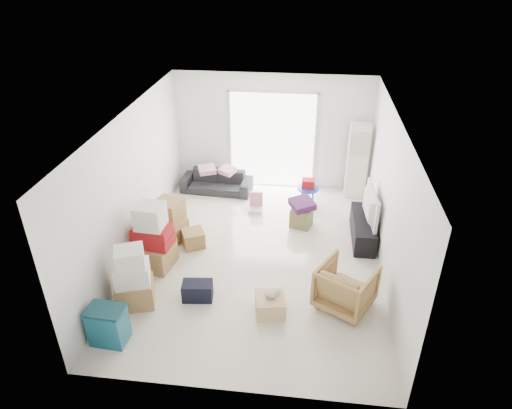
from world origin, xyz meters
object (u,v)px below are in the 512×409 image
object	(u,v)px
ac_tower	(357,161)
sofa	(217,179)
storage_bins	(108,325)
wood_crate	(270,305)
ottoman	(301,217)
armchair	(346,285)
tv_console	(363,229)
television	(365,216)
kids_table	(308,187)

from	to	relation	value
ac_tower	sofa	size ratio (longest dim) A/B	1.06
storage_bins	wood_crate	size ratio (longest dim) A/B	1.33
sofa	ottoman	world-z (taller)	sofa
storage_bins	armchair	bearing A→B (deg)	18.99
tv_console	armchair	bearing A→B (deg)	-102.56
television	storage_bins	xyz separation A→B (m)	(-3.90, -3.20, -0.22)
tv_console	television	bearing A→B (deg)	0.00
wood_crate	tv_console	bearing A→B (deg)	55.11
tv_console	storage_bins	xyz separation A→B (m)	(-3.90, -3.20, 0.08)
ac_tower	armchair	xyz separation A→B (m)	(-0.40, -3.81, -0.46)
ottoman	sofa	bearing A→B (deg)	147.48
kids_table	wood_crate	bearing A→B (deg)	-97.95
ac_tower	wood_crate	bearing A→B (deg)	-110.84
television	sofa	bearing A→B (deg)	59.44
television	tv_console	bearing A→B (deg)	-0.00
television	wood_crate	bearing A→B (deg)	141.42
tv_console	television	size ratio (longest dim) A/B	1.25
tv_console	storage_bins	world-z (taller)	storage_bins
sofa	wood_crate	distance (m)	4.30
ac_tower	ottoman	xyz separation A→B (m)	(-1.17, -1.45, -0.67)
sofa	armchair	bearing A→B (deg)	-48.52
sofa	kids_table	xyz separation A→B (m)	(2.14, -0.37, 0.11)
tv_console	kids_table	distance (m)	1.71
sofa	kids_table	world-z (taller)	sofa
sofa	armchair	world-z (taller)	armchair
storage_bins	kids_table	bearing A→B (deg)	58.12
tv_console	wood_crate	distance (m)	2.83
sofa	storage_bins	distance (m)	4.89
armchair	kids_table	size ratio (longest dim) A/B	1.36
ac_tower	wood_crate	world-z (taller)	ac_tower
ac_tower	sofa	distance (m)	3.26
kids_table	ac_tower	bearing A→B (deg)	25.95
kids_table	wood_crate	distance (m)	3.65
tv_console	armchair	size ratio (longest dim) A/B	1.64
kids_table	wood_crate	xyz separation A→B (m)	(-0.50, -3.60, -0.28)
sofa	wood_crate	size ratio (longest dim) A/B	3.59
kids_table	sofa	bearing A→B (deg)	170.24
ac_tower	kids_table	world-z (taller)	ac_tower
tv_console	ottoman	bearing A→B (deg)	163.98
storage_bins	tv_console	bearing A→B (deg)	39.34
armchair	ottoman	distance (m)	2.49
storage_bins	ottoman	world-z (taller)	storage_bins
storage_bins	kids_table	world-z (taller)	kids_table
ottoman	wood_crate	distance (m)	2.70
ottoman	tv_console	bearing A→B (deg)	-16.02
armchair	ac_tower	bearing A→B (deg)	-66.78
tv_console	wood_crate	size ratio (longest dim) A/B	2.98
tv_console	kids_table	world-z (taller)	kids_table
ac_tower	tv_console	distance (m)	1.91
tv_console	television	xyz separation A→B (m)	(0.00, 0.00, 0.30)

